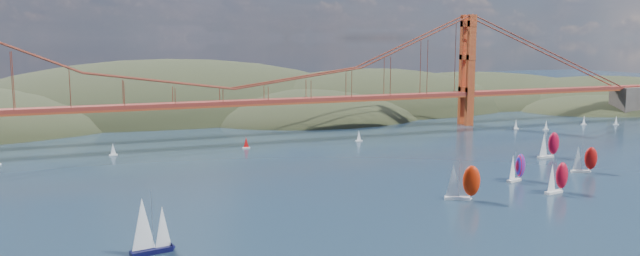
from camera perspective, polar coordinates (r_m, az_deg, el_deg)
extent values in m
ellipsoid|color=black|center=(391.05, -13.59, -0.89)|extent=(300.00, 180.00, 96.00)
ellipsoid|color=black|center=(397.67, 4.42, -0.02)|extent=(220.00, 140.00, 76.00)
ellipsoid|color=black|center=(349.76, -0.73, -0.32)|extent=(140.00, 110.00, 48.00)
ellipsoid|color=black|center=(460.41, 13.39, 1.26)|extent=(260.00, 160.00, 60.00)
ellipsoid|color=black|center=(485.76, 24.37, 1.27)|extent=(220.00, 150.00, 52.00)
ellipsoid|color=black|center=(425.50, 24.09, 0.97)|extent=(120.00, 90.00, 28.00)
cube|color=maroon|center=(271.79, -7.97, 2.33)|extent=(440.00, 7.00, 1.60)
cube|color=maroon|center=(271.91, -7.97, 2.08)|extent=(440.00, 7.00, 0.80)
cube|color=maroon|center=(321.62, 13.29, 5.15)|extent=(4.00, 8.50, 55.00)
cube|color=#4C443D|center=(399.62, 26.69, 2.24)|extent=(24.00, 12.00, 16.00)
cube|color=black|center=(134.03, -15.17, -10.80)|extent=(8.70, 3.79, 1.01)
cylinder|color=#99999E|center=(132.17, -15.10, -8.08)|extent=(0.13, 0.13, 12.16)
cone|color=white|center=(131.83, -15.90, -8.43)|extent=(5.46, 5.46, 10.70)
cone|color=white|center=(133.27, -14.19, -8.72)|extent=(3.90, 3.90, 8.51)
cube|color=white|center=(174.60, 12.43, -6.28)|extent=(6.77, 4.77, 0.80)
cylinder|color=#99999E|center=(173.39, 12.60, -4.55)|extent=(0.10, 0.10, 10.01)
cone|color=white|center=(173.32, 12.08, -4.71)|extent=(5.05, 5.05, 8.81)
ellipsoid|color=red|center=(173.92, 13.69, -4.71)|extent=(5.50, 4.78, 8.41)
cube|color=silver|center=(189.11, 20.58, -5.51)|extent=(6.21, 2.71, 0.72)
cylinder|color=#99999E|center=(188.29, 20.71, -4.06)|extent=(0.09, 0.09, 9.02)
cone|color=white|center=(187.30, 20.44, -4.25)|extent=(3.90, 3.90, 7.94)
ellipsoid|color=#AF071C|center=(190.75, 21.25, -4.07)|extent=(4.61, 3.34, 7.57)
cube|color=silver|center=(221.50, 22.70, -3.67)|extent=(6.07, 3.69, 0.71)
cylinder|color=#99999E|center=(220.73, 22.84, -2.45)|extent=(0.09, 0.09, 8.82)
cone|color=white|center=(220.28, 22.51, -2.57)|extent=(4.27, 4.27, 7.76)
ellipsoid|color=#B30D0A|center=(221.99, 23.53, -2.55)|extent=(4.78, 3.92, 7.41)
cube|color=silver|center=(243.29, 19.93, -2.49)|extent=(6.56, 2.06, 0.78)
cylinder|color=#99999E|center=(242.63, 20.04, -1.26)|extent=(0.10, 0.10, 9.74)
cone|color=white|center=(241.68, 19.78, -1.40)|extent=(3.77, 3.77, 8.57)
ellipsoid|color=#AA0622|center=(244.96, 20.58, -1.32)|extent=(4.65, 3.03, 8.18)
cube|color=silver|center=(200.62, 17.32, -4.59)|extent=(5.97, 3.35, 0.69)
cylinder|color=#99999E|center=(199.91, 17.42, -3.27)|extent=(0.09, 0.09, 8.64)
cone|color=white|center=(198.89, 17.21, -3.45)|extent=(4.08, 4.08, 7.60)
ellipsoid|color=#AC0A27|center=(202.40, 17.85, -3.28)|extent=(4.62, 3.68, 7.25)
cube|color=silver|center=(245.39, -18.38, -2.36)|extent=(3.00, 1.00, 0.50)
cone|color=white|center=(244.98, -18.40, -1.82)|extent=(2.00, 2.00, 4.20)
cube|color=silver|center=(315.31, 17.46, -0.05)|extent=(3.00, 1.00, 0.50)
cone|color=white|center=(314.99, 17.48, 0.37)|extent=(2.00, 2.00, 4.20)
cube|color=silver|center=(316.57, 19.95, -0.13)|extent=(3.00, 1.00, 0.50)
cone|color=white|center=(316.26, 19.97, 0.29)|extent=(2.00, 2.00, 4.20)
cube|color=silver|center=(342.53, 22.97, 0.31)|extent=(3.00, 1.00, 0.50)
cone|color=white|center=(342.24, 22.99, 0.70)|extent=(2.00, 2.00, 4.20)
cube|color=silver|center=(349.09, 25.43, 0.30)|extent=(3.00, 1.00, 0.50)
cone|color=white|center=(348.81, 25.45, 0.68)|extent=(2.00, 2.00, 4.20)
cube|color=silver|center=(265.45, 3.57, -1.18)|extent=(3.00, 1.00, 0.50)
cone|color=white|center=(265.08, 3.57, -0.68)|extent=(2.00, 2.00, 4.20)
cube|color=silver|center=(249.71, -6.76, -1.82)|extent=(3.00, 1.00, 0.50)
cone|color=red|center=(249.31, -6.77, -1.29)|extent=(2.00, 2.00, 4.20)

